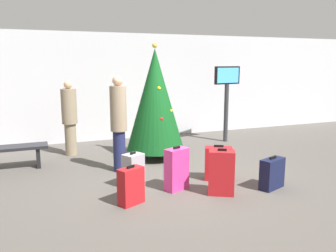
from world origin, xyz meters
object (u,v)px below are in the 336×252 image
Objects in this scene: suitcase_1 at (272,173)px; flight_info_kiosk at (227,90)px; holiday_tree at (155,100)px; suitcase_3 at (133,171)px; traveller_1 at (70,117)px; suitcase_4 at (177,169)px; suitcase_2 at (218,163)px; suitcase_0 at (221,173)px; waiting_bench at (6,152)px; suitcase_5 at (131,186)px; traveller_0 at (119,121)px.

flight_info_kiosk is at bearing 72.19° from suitcase_1.
holiday_tree reaches higher than suitcase_3.
suitcase_3 is at bearing -72.93° from traveller_1.
suitcase_4 is at bearing -132.61° from flight_info_kiosk.
holiday_tree is 2.51m from flight_info_kiosk.
suitcase_2 is at bearing -49.40° from traveller_1.
holiday_tree is at bearing 96.26° from suitcase_0.
flight_info_kiosk is 4.36m from suitcase_3.
flight_info_kiosk reaches higher than suitcase_2.
waiting_bench is at bearing 141.33° from suitcase_0.
suitcase_1 is 2.48m from suitcase_5.
suitcase_5 is at bearing 174.74° from suitcase_1.
suitcase_3 is 0.72m from suitcase_5.
suitcase_5 is (-0.23, -0.69, -0.01)m from suitcase_3.
suitcase_0 reaches higher than suitcase_4.
suitcase_0 is at bearing 175.37° from suitcase_1.
suitcase_3 reaches higher than suitcase_1.
waiting_bench is 2.09× the size of suitcase_0.
waiting_bench is at bearing 126.63° from suitcase_5.
traveller_1 is at bearing 152.91° from holiday_tree.
suitcase_5 is (-3.58, -3.24, -1.13)m from flight_info_kiosk.
suitcase_4 is at bearing -63.52° from traveller_0.
flight_info_kiosk is 4.10m from suitcase_4.
suitcase_3 is at bearing -142.72° from flight_info_kiosk.
traveller_0 reaches higher than waiting_bench.
suitcase_2 is (0.59, -1.87, -1.02)m from holiday_tree.
suitcase_0 is 0.97m from suitcase_1.
suitcase_0 is (-2.08, -3.39, -1.04)m from flight_info_kiosk.
flight_info_kiosk is 1.18× the size of traveller_1.
flight_info_kiosk is at bearing 24.75° from traveller_0.
suitcase_1 is 0.92× the size of suitcase_5.
suitcase_3 is 0.84× the size of suitcase_4.
suitcase_4 is at bearing 142.20° from suitcase_0.
suitcase_2 is 0.94m from suitcase_4.
suitcase_2 is 0.87× the size of suitcase_4.
waiting_bench is 4.40m from suitcase_0.
traveller_0 reaches higher than suitcase_0.
holiday_tree is at bearing 107.55° from suitcase_2.
holiday_tree is 1.27m from traveller_0.
suitcase_3 is at bearing 71.83° from suitcase_5.
suitcase_0 is at bearing -121.49° from flight_info_kiosk.
suitcase_1 is 0.86× the size of suitcase_2.
suitcase_1 is at bearing -48.77° from suitcase_2.
traveller_0 reaches higher than suitcase_3.
suitcase_1 is at bearing -49.27° from traveller_1.
suitcase_5 is at bearing -97.24° from traveller_0.
suitcase_5 is at bearing -164.25° from suitcase_2.
holiday_tree is 3.08m from suitcase_1.
holiday_tree is at bearing -27.09° from traveller_1.
suitcase_0 is at bearing -37.80° from suitcase_4.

